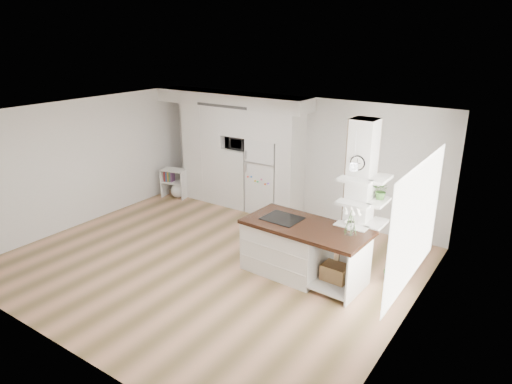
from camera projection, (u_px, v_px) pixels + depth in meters
floor at (211, 261)px, 8.41m from camera, size 7.00×6.00×0.01m
room at (208, 165)px, 7.80m from camera, size 7.04×6.04×2.72m
cabinet_wall at (234, 144)px, 10.77m from camera, size 4.00×0.71×2.70m
refrigerator at (267, 176)px, 10.50m from camera, size 0.78×0.69×1.75m
column at (362, 200)px, 7.59m from camera, size 0.69×0.90×2.70m
window at (416, 223)px, 6.30m from camera, size 0.00×2.40×2.40m
pendant_light at (299, 163)px, 6.93m from camera, size 0.12×0.12×0.10m
kitchen_island at (293, 246)px, 7.88m from camera, size 2.18×1.12×1.53m
bookshelf at (176, 185)px, 11.60m from camera, size 0.69×0.50×0.74m
floor_plant_a at (392, 270)px, 7.60m from camera, size 0.28×0.23×0.50m
floor_plant_b at (395, 266)px, 7.74m from camera, size 0.28×0.28×0.48m
microwave at (239, 143)px, 10.62m from camera, size 0.54×0.37×0.30m
shelf_plant at (382, 191)px, 7.53m from camera, size 0.27×0.23×0.30m
decor_bowl at (351, 223)px, 7.56m from camera, size 0.22×0.22×0.05m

